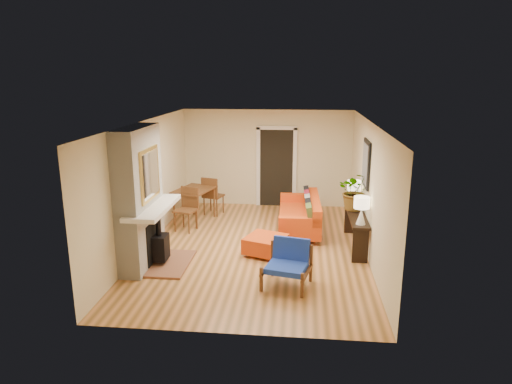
% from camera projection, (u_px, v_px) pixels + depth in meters
% --- Properties ---
extents(room_shell, '(6.50, 6.50, 6.50)m').
position_uv_depth(room_shell, '(289.00, 165.00, 11.64)').
color(room_shell, tan).
rests_on(room_shell, ground).
extents(fireplace, '(1.09, 1.68, 2.60)m').
position_uv_depth(fireplace, '(141.00, 201.00, 8.39)').
color(fireplace, white).
rests_on(fireplace, ground).
extents(sofa, '(0.96, 2.14, 0.83)m').
position_uv_depth(sofa, '(303.00, 214.00, 10.50)').
color(sofa, silver).
rests_on(sofa, ground).
extents(ottoman, '(0.94, 0.94, 0.37)m').
position_uv_depth(ottoman, '(266.00, 244.00, 9.10)').
color(ottoman, silver).
rests_on(ottoman, ground).
extents(blue_chair, '(0.89, 0.87, 0.78)m').
position_uv_depth(blue_chair, '(288.00, 261.00, 7.76)').
color(blue_chair, brown).
rests_on(blue_chair, ground).
extents(dining_table, '(1.14, 1.89, 0.99)m').
position_uv_depth(dining_table, '(197.00, 196.00, 11.02)').
color(dining_table, brown).
rests_on(dining_table, ground).
extents(console_table, '(0.34, 1.85, 0.72)m').
position_uv_depth(console_table, '(356.00, 220.00, 9.41)').
color(console_table, black).
rests_on(console_table, ground).
extents(lamp_near, '(0.30, 0.30, 0.54)m').
position_uv_depth(lamp_near, '(362.00, 207.00, 8.62)').
color(lamp_near, white).
rests_on(lamp_near, console_table).
extents(lamp_far, '(0.30, 0.30, 0.54)m').
position_uv_depth(lamp_far, '(354.00, 190.00, 9.93)').
color(lamp_far, white).
rests_on(lamp_far, console_table).
extents(houseplant, '(0.81, 0.72, 0.83)m').
position_uv_depth(houseplant, '(356.00, 191.00, 9.52)').
color(houseplant, '#1E5919').
rests_on(houseplant, console_table).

